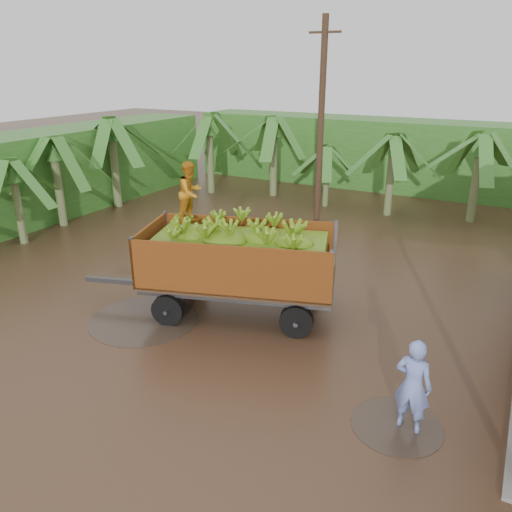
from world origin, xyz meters
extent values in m
plane|color=black|center=(0.00, 0.00, 0.00)|extent=(100.00, 100.00, 0.00)
cube|color=#2D661E|center=(-2.00, 16.00, 1.80)|extent=(22.00, 3.00, 3.60)
cube|color=#2D661E|center=(-14.00, 4.00, 1.80)|extent=(3.00, 18.00, 3.60)
cube|color=#47474C|center=(-5.03, -1.55, 0.60)|extent=(1.93, 0.73, 0.13)
imported|color=#C07616|center=(-3.18, -0.50, 3.13)|extent=(0.67, 0.84, 1.65)
imported|color=#778BD9|center=(3.35, -3.01, 0.92)|extent=(0.71, 0.51, 1.84)
cylinder|color=#47301E|center=(-2.57, 7.02, 3.96)|extent=(0.24, 0.24, 7.93)
cube|color=#47301E|center=(-2.57, 7.02, 7.33)|extent=(1.20, 0.08, 0.08)
camera|label=1|loc=(4.47, -10.91, 6.28)|focal=35.00mm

